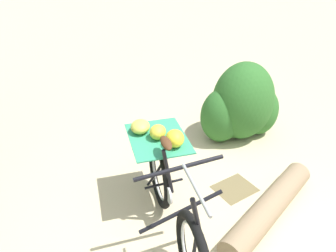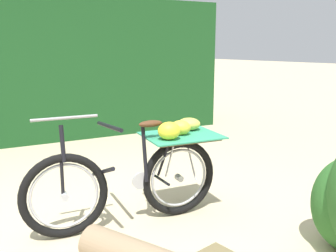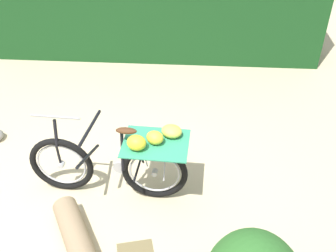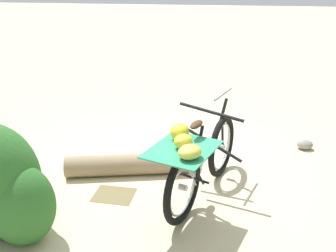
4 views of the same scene
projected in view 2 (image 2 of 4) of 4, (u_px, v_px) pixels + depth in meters
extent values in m
plane|color=beige|center=(118.00, 248.00, 2.95)|extent=(60.00, 60.00, 0.00)
cube|color=#19471E|center=(60.00, 69.00, 6.35)|extent=(2.29, 5.83, 2.36)
torus|color=black|center=(65.00, 196.00, 3.05)|extent=(0.28, 0.72, 0.73)
torus|color=#B7B7BC|center=(65.00, 196.00, 3.05)|extent=(0.19, 0.55, 0.57)
cylinder|color=#B7B7BC|center=(65.00, 196.00, 3.05)|extent=(0.09, 0.08, 0.06)
torus|color=black|center=(179.00, 178.00, 3.47)|extent=(0.28, 0.72, 0.73)
torus|color=#B7B7BC|center=(179.00, 178.00, 3.47)|extent=(0.19, 0.55, 0.57)
cylinder|color=#B7B7BC|center=(179.00, 178.00, 3.47)|extent=(0.09, 0.08, 0.06)
cylinder|color=black|center=(103.00, 172.00, 3.15)|extent=(0.68, 0.24, 0.30)
cylinder|color=black|center=(109.00, 126.00, 3.09)|extent=(0.69, 0.24, 0.11)
cylinder|color=black|center=(145.00, 154.00, 3.28)|extent=(0.12, 0.07, 0.49)
cylinder|color=black|center=(160.00, 179.00, 3.39)|extent=(0.37, 0.14, 0.05)
cylinder|color=black|center=(164.00, 157.00, 3.36)|extent=(0.31, 0.12, 0.47)
cylinder|color=black|center=(62.00, 179.00, 3.02)|extent=(0.05, 0.04, 0.30)
cylinder|color=black|center=(63.00, 144.00, 2.96)|extent=(0.10, 0.06, 0.30)
cylinder|color=gray|center=(65.00, 118.00, 2.93)|extent=(0.18, 0.50, 0.02)
ellipsoid|color=#4C2D19|center=(151.00, 124.00, 3.24)|extent=(0.15, 0.24, 0.06)
cylinder|color=#B7B7BC|center=(141.00, 181.00, 3.31)|extent=(0.07, 0.16, 0.16)
cylinder|color=#B7B7BC|center=(170.00, 160.00, 3.39)|extent=(0.20, 0.08, 0.39)
cylinder|color=#B7B7BC|center=(190.00, 157.00, 3.48)|extent=(0.24, 0.09, 0.39)
cube|color=brown|center=(181.00, 137.00, 3.39)|extent=(0.60, 0.70, 0.02)
cube|color=#33936B|center=(181.00, 135.00, 3.39)|extent=(0.72, 0.81, 0.01)
ellipsoid|color=yellow|center=(181.00, 128.00, 3.37)|extent=(0.24, 0.24, 0.13)
ellipsoid|color=yellow|center=(169.00, 131.00, 3.20)|extent=(0.25, 0.26, 0.16)
ellipsoid|color=#CCC64C|center=(189.00, 124.00, 3.56)|extent=(0.28, 0.29, 0.12)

